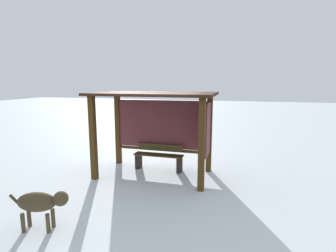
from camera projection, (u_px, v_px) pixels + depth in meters
name	position (u px, v px, depth m)	size (l,w,h in m)	color
ground_plane	(154.00, 175.00, 7.47)	(60.00, 60.00, 0.00)	white
bus_shelter	(161.00, 115.00, 7.39)	(3.33, 1.90, 2.33)	#452D12
bench_left_inside	(159.00, 158.00, 7.85)	(1.48, 0.35, 0.76)	#43381C
dog	(41.00, 203.00, 4.62)	(1.03, 0.47, 0.72)	#4C3E26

